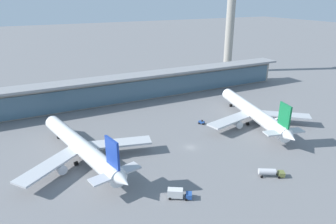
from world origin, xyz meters
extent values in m
plane|color=slate|center=(0.00, 0.00, 0.00)|extent=(1200.00, 1200.00, 0.00)
cylinder|color=white|center=(-41.48, 10.20, 5.64)|extent=(18.03, 56.30, 5.94)
cone|color=white|center=(-48.12, 40.03, 5.64)|extent=(6.85, 6.49, 5.82)
cone|color=white|center=(-34.92, -19.33, 6.23)|extent=(6.64, 7.54, 5.35)
cube|color=black|center=(-47.38, 36.71, 6.68)|extent=(4.88, 3.37, 0.72)
cube|color=#B7BABF|center=(-52.86, 2.37, 4.60)|extent=(24.12, 21.09, 0.72)
cube|color=#B7BABF|center=(-27.86, 7.93, 4.60)|extent=(26.44, 12.34, 0.72)
cylinder|color=silver|center=(-49.73, 2.46, 2.55)|extent=(4.13, 4.91, 3.28)
cylinder|color=silver|center=(-30.73, 6.68, 2.55)|extent=(4.13, 4.91, 3.28)
cube|color=#193899|center=(-36.03, -14.30, 13.22)|extent=(2.26, 7.16, 9.22)
cube|color=#B7BABF|center=(-35.81, -15.30, 6.53)|extent=(16.98, 7.96, 0.51)
cylinder|color=black|center=(-44.02, 6.49, 0.72)|extent=(1.51, 1.67, 1.43)
cylinder|color=black|center=(-37.62, 7.91, 0.72)|extent=(1.51, 1.67, 1.43)
cylinder|color=black|center=(-46.38, 32.21, 0.72)|extent=(1.51, 1.67, 1.43)
cylinder|color=white|center=(39.21, 9.45, 5.64)|extent=(18.34, 56.26, 5.94)
cone|color=white|center=(46.02, 39.23, 5.64)|extent=(6.87, 6.51, 5.82)
cone|color=white|center=(32.47, -20.05, 6.23)|extent=(6.67, 7.56, 5.35)
cube|color=black|center=(45.26, 35.92, 6.68)|extent=(4.89, 3.39, 0.72)
cube|color=#B7BABF|center=(25.57, 7.26, 4.60)|extent=(26.43, 12.20, 0.72)
cube|color=#B7BABF|center=(50.55, 1.55, 4.60)|extent=(24.06, 21.18, 0.72)
cylinder|color=silver|center=(28.44, 5.99, 2.55)|extent=(4.15, 4.93, 3.28)
cylinder|color=silver|center=(47.42, 1.65, 2.55)|extent=(4.15, 4.93, 3.28)
cube|color=#14703D|center=(33.62, -15.02, 13.22)|extent=(2.30, 7.15, 9.22)
cube|color=#B7BABF|center=(33.39, -16.02, 6.53)|extent=(16.99, 8.05, 0.51)
cylinder|color=black|center=(35.33, 7.18, 0.72)|extent=(1.52, 1.67, 1.43)
cylinder|color=black|center=(41.72, 5.72, 0.72)|extent=(1.52, 1.67, 1.43)
cylinder|color=black|center=(44.23, 31.42, 0.72)|extent=(1.52, 1.67, 1.43)
cube|color=#234C9E|center=(-17.48, -28.50, 1.20)|extent=(2.73, 2.90, 1.50)
cube|color=black|center=(-16.79, -28.92, 1.50)|extent=(1.18, 1.83, 0.70)
cube|color=silver|center=(-20.98, -26.38, 1.85)|extent=(5.13, 4.35, 2.50)
cylinder|color=black|center=(-17.61, -27.18, 0.45)|extent=(0.91, 0.71, 0.90)
cylinder|color=black|center=(-18.71, -28.99, 0.45)|extent=(0.91, 0.71, 0.90)
cylinder|color=black|center=(-21.72, -24.70, 0.45)|extent=(0.91, 0.71, 0.90)
cylinder|color=black|center=(-22.81, -26.51, 0.45)|extent=(0.91, 0.71, 0.90)
cube|color=olive|center=(16.33, -32.18, 1.20)|extent=(2.92, 3.07, 1.50)
cylinder|color=silver|center=(12.14, -29.83, 1.90)|extent=(5.91, 4.57, 2.10)
cylinder|color=black|center=(16.04, -30.75, 0.45)|extent=(0.92, 0.68, 0.90)
cylinder|color=black|center=(14.96, -32.68, 0.45)|extent=(0.92, 0.68, 0.90)
cylinder|color=black|center=(11.07, -27.96, 0.45)|extent=(0.92, 0.68, 0.90)
cylinder|color=black|center=(9.99, -29.89, 0.45)|extent=(0.92, 0.68, 0.90)
cube|color=#234C9E|center=(16.74, 18.18, 0.90)|extent=(2.92, 3.13, 0.90)
cube|color=black|center=(16.92, 17.94, 1.70)|extent=(0.98, 0.98, 0.70)
cylinder|color=black|center=(15.57, 18.50, 0.45)|extent=(0.78, 0.88, 0.90)
cylinder|color=black|center=(16.68, 19.39, 0.45)|extent=(0.78, 0.88, 0.90)
cylinder|color=black|center=(16.79, 16.97, 0.45)|extent=(0.78, 0.88, 0.90)
cylinder|color=black|center=(17.90, 17.85, 0.45)|extent=(0.78, 0.88, 0.90)
cube|color=#9E998E|center=(0.00, 66.71, 7.00)|extent=(200.65, 8.00, 14.00)
cube|color=slate|center=(0.00, 62.41, 6.30)|extent=(196.64, 0.50, 11.20)
cube|color=gray|center=(0.00, 64.71, 14.60)|extent=(204.67, 12.80, 1.20)
cylinder|color=#9E998E|center=(92.71, 99.86, 34.26)|extent=(6.40, 6.40, 68.51)
camera|label=1|loc=(-57.18, -93.84, 57.35)|focal=32.56mm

